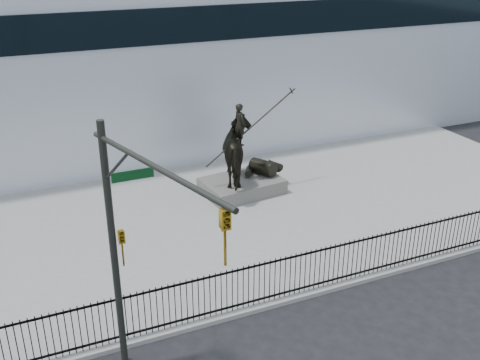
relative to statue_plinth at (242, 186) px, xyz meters
name	(u,v)px	position (x,y,z in m)	size (l,w,h in m)	color
ground	(350,310)	(-0.35, -9.03, -0.47)	(120.00, 120.00, 0.00)	black
plaza	(254,214)	(-0.35, -2.03, -0.39)	(30.00, 12.00, 0.15)	gray
building	(159,52)	(-0.35, 10.97, 4.03)	(44.00, 14.00, 9.00)	silver
picket_fence	(330,265)	(-0.35, -7.78, 0.44)	(22.10, 0.10, 1.50)	black
statue_plinth	(242,186)	(0.00, 0.00, 0.00)	(3.36, 2.31, 0.63)	#514E4A
equestrian_statue	(243,151)	(0.06, 0.01, 1.64)	(4.29, 2.91, 3.66)	black
traffic_signal_left	(131,253)	(-7.10, -9.65, 3.56)	(1.52, 4.84, 7.00)	#252823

